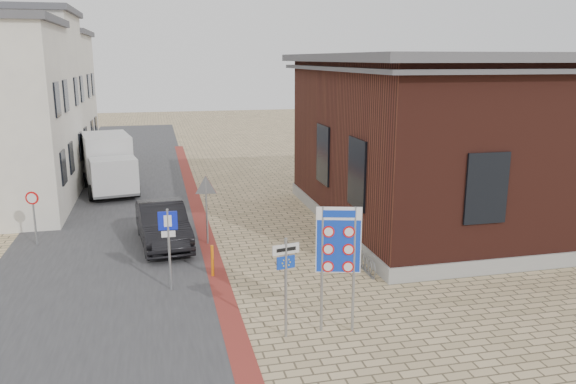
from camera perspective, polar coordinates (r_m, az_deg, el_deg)
name	(u,v)px	position (r m, az deg, el deg)	size (l,w,h in m)	color
ground	(302,307)	(15.63, 1.43, -11.63)	(120.00, 120.00, 0.00)	tan
road_strip	(121,193)	(29.50, -16.56, -0.10)	(7.00, 60.00, 0.02)	#38383A
curb_strip	(199,215)	(24.65, -9.01, -2.30)	(0.60, 40.00, 0.02)	maroon
brick_building	(470,136)	(24.43, 18.03, 5.39)	(13.00, 13.00, 6.80)	gray
townhouse_mid	(7,99)	(32.60, -26.61, 8.41)	(7.40, 6.40, 9.10)	white
townhouse_far	(32,99)	(38.49, -24.57, 8.57)	(7.40, 6.40, 8.30)	white
bike_rack	(365,263)	(18.23, 7.81, -7.12)	(0.08, 1.80, 0.60)	slate
sedan	(163,224)	(20.91, -12.61, -3.20)	(1.60, 4.59, 1.51)	black
box_truck	(109,163)	(29.78, -17.74, 2.81)	(3.04, 5.72, 2.84)	slate
border_sign	(338,242)	(13.57, 5.15, -5.13)	(1.07, 0.33, 3.20)	gray
essen_sign	(286,272)	(13.46, -0.22, -8.13)	(0.67, 0.17, 2.52)	gray
parking_sign	(168,236)	(16.45, -12.05, -4.36)	(0.54, 0.07, 2.47)	gray
yield_sign	(206,193)	(20.31, -8.32, -0.11)	(0.89, 0.19, 2.51)	gray
speed_sign	(34,210)	(22.06, -24.43, -1.71)	(0.47, 0.14, 2.02)	gray
bollard	(212,261)	(17.65, -7.68, -6.96)	(0.09, 0.09, 1.02)	orange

